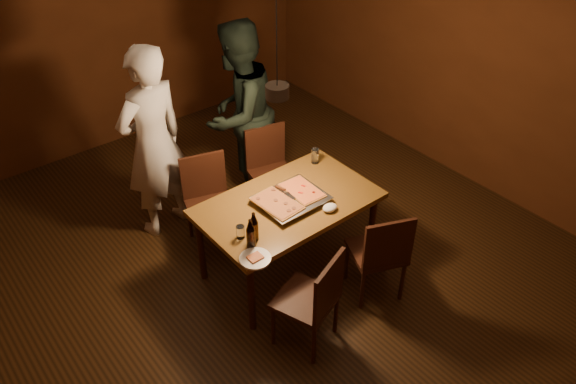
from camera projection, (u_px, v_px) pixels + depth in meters
room_shell at (278, 132)px, 4.35m from camera, size 6.00×6.00×6.00m
dining_table at (288, 208)px, 4.76m from camera, size 1.50×0.90×0.75m
chair_far_left at (207, 193)px, 5.16m from camera, size 0.52×0.52×0.49m
chair_far_right at (270, 163)px, 5.57m from camera, size 0.51×0.51×0.49m
chair_near_left at (316, 294)px, 4.16m from camera, size 0.54×0.54×0.49m
chair_near_right at (382, 249)px, 4.56m from camera, size 0.55×0.55×0.49m
pizza_tray at (291, 200)px, 4.69m from camera, size 0.58×0.49×0.05m
pizza_meat at (277, 203)px, 4.60m from camera, size 0.29×0.43×0.02m
pizza_cheese at (302, 190)px, 4.75m from camera, size 0.25×0.39×0.02m
spatula at (290, 196)px, 4.67m from camera, size 0.10×0.24×0.04m
beer_bottle_a at (251, 234)px, 4.18m from camera, size 0.07×0.07×0.26m
beer_bottle_b at (254, 227)px, 4.25m from camera, size 0.07×0.07×0.26m
water_glass_left at (240, 232)px, 4.32m from camera, size 0.07×0.07×0.11m
water_glass_right at (315, 156)px, 5.15m from camera, size 0.07×0.07×0.15m
plate_slice at (255, 258)px, 4.14m from camera, size 0.24×0.24×0.03m
napkin at (330, 208)px, 4.60m from camera, size 0.13×0.10×0.05m
diner_white at (153, 144)px, 5.09m from camera, size 0.76×0.57×1.89m
diner_dark at (239, 113)px, 5.56m from camera, size 1.11×1.00×1.87m
pendant_lamp at (277, 90)px, 4.14m from camera, size 0.18×0.18×1.10m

